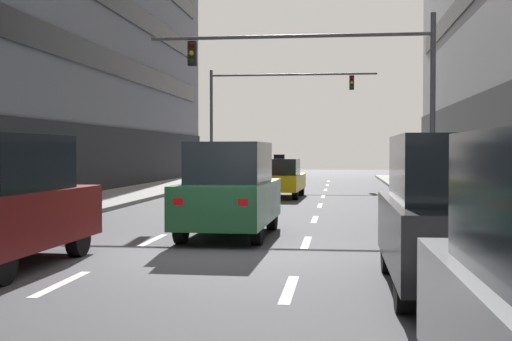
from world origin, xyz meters
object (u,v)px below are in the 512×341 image
car_parked_1 (456,214)px  traffic_signal_0 (342,75)px  taxi_driving_1 (280,178)px  car_driving_2 (230,190)px  traffic_signal_1 (261,102)px

car_parked_1 → traffic_signal_0: traffic_signal_0 is taller
taxi_driving_1 → car_driving_2: bearing=-89.9°
traffic_signal_0 → car_driving_2: bearing=-107.9°
car_driving_2 → car_parked_1: bearing=-54.7°
car_driving_2 → traffic_signal_1: (-2.25, 26.07, 3.85)m
traffic_signal_1 → car_driving_2: bearing=-85.1°
car_parked_1 → traffic_signal_0: 14.12m
car_driving_2 → traffic_signal_1: bearing=94.9°
taxi_driving_1 → car_parked_1: 19.41m
traffic_signal_0 → taxi_driving_1: bearing=115.6°
car_parked_1 → traffic_signal_1: traffic_signal_1 is taller
car_parked_1 → traffic_signal_0: (-1.51, 13.62, 3.40)m
car_parked_1 → traffic_signal_1: (-6.31, 31.81, 3.84)m
taxi_driving_1 → traffic_signal_0: traffic_signal_0 is taller
car_parked_1 → car_driving_2: bearing=125.3°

